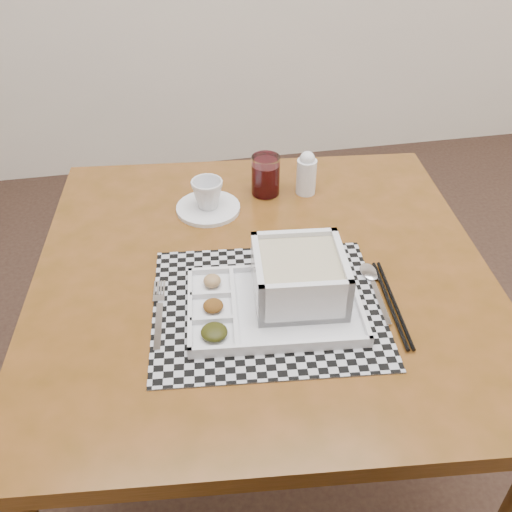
{
  "coord_description": "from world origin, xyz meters",
  "views": [
    {
      "loc": [
        -0.47,
        -0.14,
        1.43
      ],
      "look_at": [
        -0.31,
        0.69,
        0.78
      ],
      "focal_mm": 40.0,
      "sensor_mm": 36.0,
      "label": 1
    }
  ],
  "objects_px": {
    "creamer_bottle": "(306,173)",
    "serving_tray": "(291,286)",
    "cup": "(207,194)",
    "dining_table": "(263,294)",
    "juice_glass": "(266,177)"
  },
  "relations": [
    {
      "from": "dining_table",
      "to": "creamer_bottle",
      "type": "xyz_separation_m",
      "value": [
        0.16,
        0.27,
        0.12
      ]
    },
    {
      "from": "juice_glass",
      "to": "creamer_bottle",
      "type": "xyz_separation_m",
      "value": [
        0.1,
        -0.01,
        0.01
      ]
    },
    {
      "from": "creamer_bottle",
      "to": "serving_tray",
      "type": "bearing_deg",
      "value": -108.95
    },
    {
      "from": "cup",
      "to": "juice_glass",
      "type": "xyz_separation_m",
      "value": [
        0.15,
        0.05,
        0.0
      ]
    },
    {
      "from": "cup",
      "to": "creamer_bottle",
      "type": "bearing_deg",
      "value": -10.48
    },
    {
      "from": "cup",
      "to": "juice_glass",
      "type": "distance_m",
      "value": 0.15
    },
    {
      "from": "serving_tray",
      "to": "creamer_bottle",
      "type": "relative_size",
      "value": 3.08
    },
    {
      "from": "juice_glass",
      "to": "creamer_bottle",
      "type": "bearing_deg",
      "value": -8.16
    },
    {
      "from": "dining_table",
      "to": "cup",
      "type": "height_order",
      "value": "cup"
    },
    {
      "from": "cup",
      "to": "creamer_bottle",
      "type": "height_order",
      "value": "creamer_bottle"
    },
    {
      "from": "dining_table",
      "to": "serving_tray",
      "type": "distance_m",
      "value": 0.16
    },
    {
      "from": "cup",
      "to": "dining_table",
      "type": "bearing_deg",
      "value": -89.07
    },
    {
      "from": "dining_table",
      "to": "juice_glass",
      "type": "bearing_deg",
      "value": 77.28
    },
    {
      "from": "serving_tray",
      "to": "creamer_bottle",
      "type": "distance_m",
      "value": 0.4
    },
    {
      "from": "dining_table",
      "to": "juice_glass",
      "type": "height_order",
      "value": "juice_glass"
    }
  ]
}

